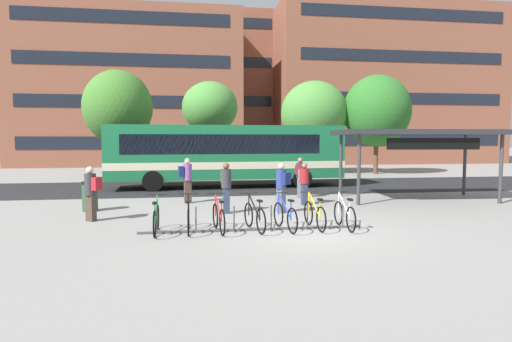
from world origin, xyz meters
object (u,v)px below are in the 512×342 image
(parked_bicycle_red_2, at_px, (219,218))
(commuter_olive_pack_1, at_px, (226,184))
(street_tree_0, at_px, (118,107))
(commuter_red_pack_2, at_px, (91,190))
(parked_bicycle_black_1, at_px, (188,218))
(trash_bin, at_px, (90,196))
(parked_bicycle_yellow_5, at_px, (315,215))
(transit_shelter, at_px, (418,134))
(commuter_grey_pack_4, at_px, (304,181))
(commuter_navy_pack_3, at_px, (187,177))
(parked_bicycle_white_6, at_px, (344,215))
(commuter_navy_pack_5, at_px, (282,184))
(commuter_maroon_pack_0, at_px, (300,175))
(street_tree_1, at_px, (377,111))
(city_bus, at_px, (228,153))
(street_tree_3, at_px, (314,113))
(street_tree_2, at_px, (210,108))
(parked_bicycle_black_3, at_px, (255,217))
(parked_bicycle_green_0, at_px, (156,219))
(parked_bicycle_blue_4, at_px, (285,216))

(parked_bicycle_red_2, relative_size, commuter_olive_pack_1, 1.00)
(street_tree_0, bearing_deg, commuter_red_pack_2, -84.21)
(parked_bicycle_black_1, distance_m, trash_bin, 5.21)
(parked_bicycle_yellow_5, relative_size, transit_shelter, 0.26)
(parked_bicycle_yellow_5, relative_size, commuter_grey_pack_4, 1.07)
(commuter_navy_pack_3, xyz_separation_m, commuter_grey_pack_4, (4.43, -1.10, -0.09))
(parked_bicycle_white_6, bearing_deg, commuter_red_pack_2, 73.70)
(commuter_navy_pack_5, relative_size, street_tree_0, 0.26)
(commuter_maroon_pack_0, relative_size, street_tree_1, 0.24)
(city_bus, xyz_separation_m, street_tree_3, (6.92, 8.00, 2.60))
(trash_bin, relative_size, street_tree_1, 0.15)
(transit_shelter, xyz_separation_m, commuter_maroon_pack_0, (-4.63, 1.20, -1.71))
(commuter_olive_pack_1, relative_size, street_tree_2, 0.28)
(city_bus, distance_m, commuter_navy_pack_3, 5.75)
(city_bus, xyz_separation_m, parked_bicycle_black_3, (-0.14, -10.69, -1.39))
(city_bus, distance_m, parked_bicycle_white_6, 11.14)
(parked_bicycle_green_0, xyz_separation_m, street_tree_1, (14.02, 17.58, 4.13))
(parked_bicycle_white_6, relative_size, commuter_grey_pack_4, 1.07)
(city_bus, relative_size, street_tree_1, 1.72)
(commuter_navy_pack_5, xyz_separation_m, street_tree_3, (5.76, 16.09, 3.40))
(commuter_olive_pack_1, bearing_deg, parked_bicycle_yellow_5, 34.33)
(parked_bicycle_black_1, xyz_separation_m, street_tree_0, (-4.23, 14.66, 3.99))
(parked_bicycle_green_0, relative_size, commuter_grey_pack_4, 1.07)
(transit_shelter, xyz_separation_m, commuter_grey_pack_4, (-4.94, -0.65, -1.77))
(parked_bicycle_black_3, xyz_separation_m, commuter_grey_pack_4, (2.52, 4.27, 0.55))
(parked_bicycle_black_3, distance_m, parked_bicycle_yellow_5, 1.71)
(parked_bicycle_yellow_5, distance_m, street_tree_3, 19.82)
(street_tree_0, distance_m, street_tree_3, 13.67)
(parked_bicycle_green_0, bearing_deg, commuter_red_pack_2, 45.43)
(commuter_navy_pack_3, bearing_deg, commuter_navy_pack_5, -54.66)
(trash_bin, bearing_deg, commuter_navy_pack_5, -12.03)
(parked_bicycle_green_0, xyz_separation_m, commuter_navy_pack_3, (0.73, 5.35, 0.63))
(street_tree_1, bearing_deg, parked_bicycle_black_3, -122.87)
(parked_bicycle_green_0, xyz_separation_m, commuter_olive_pack_1, (2.08, 2.86, 0.60))
(parked_bicycle_green_0, xyz_separation_m, parked_bicycle_red_2, (1.66, -0.03, 0.00))
(commuter_maroon_pack_0, bearing_deg, commuter_navy_pack_5, -174.51)
(trash_bin, bearing_deg, street_tree_2, 68.54)
(commuter_navy_pack_5, height_order, street_tree_1, street_tree_1)
(transit_shelter, distance_m, street_tree_1, 13.40)
(parked_bicycle_red_2, height_order, commuter_maroon_pack_0, commuter_maroon_pack_0)
(parked_bicycle_black_3, distance_m, street_tree_2, 16.39)
(commuter_maroon_pack_0, bearing_deg, street_tree_2, 48.33)
(parked_bicycle_yellow_5, distance_m, commuter_grey_pack_4, 4.35)
(parked_bicycle_black_1, relative_size, commuter_navy_pack_5, 1.01)
(parked_bicycle_red_2, bearing_deg, commuter_maroon_pack_0, -39.14)
(parked_bicycle_green_0, height_order, commuter_navy_pack_5, commuter_navy_pack_5)
(parked_bicycle_black_3, bearing_deg, commuter_olive_pack_1, -0.34)
(city_bus, xyz_separation_m, parked_bicycle_blue_4, (0.70, -10.75, -1.39))
(parked_bicycle_black_1, relative_size, commuter_navy_pack_3, 0.98)
(commuter_navy_pack_3, bearing_deg, parked_bicycle_green_0, -111.63)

